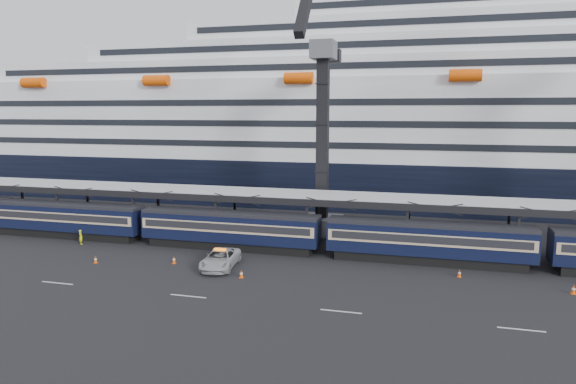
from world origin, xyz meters
The scene contains 12 objects.
ground centered at (0.00, 0.00, 0.00)m, with size 260.00×260.00×0.00m, color black.
train centered at (-4.65, 10.00, 2.20)m, with size 133.05×3.00×4.05m.
canopy centered at (0.00, 14.00, 5.25)m, with size 130.00×6.25×5.53m.
cruise_ship centered at (-1.08, 45.99, 12.34)m, with size 214.09×28.84×34.00m.
crane_dark_near centered at (-20.00, 18.59, 11.93)m, with size 4.50×17.75×35.08m.
pickup_truck centered at (-26.42, 3.54, 0.82)m, with size 2.74×5.94×1.65m, color #9FA1A5.
worker centered at (-44.25, 7.50, 0.80)m, with size 0.58×0.38×1.59m, color #D5EC0C.
traffic_cone_a centered at (-38.43, 1.83, 0.34)m, with size 0.35×0.35×0.69m.
traffic_cone_b centered at (-31.17, 3.64, 0.35)m, with size 0.36×0.36×0.72m.
traffic_cone_c centered at (-23.56, 1.30, 0.35)m, with size 0.36×0.36×0.72m.
traffic_cone_d centered at (-5.30, 6.38, 0.34)m, with size 0.34×0.34×0.68m.
traffic_cone_e centered at (3.14, 4.29, 0.39)m, with size 0.39×0.39×0.78m.
Camera 1 is at (-8.65, -38.89, 14.26)m, focal length 32.00 mm.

